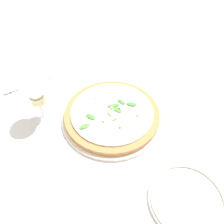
% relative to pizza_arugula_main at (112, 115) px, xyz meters
% --- Properties ---
extents(ground_plane, '(6.00, 6.00, 0.00)m').
position_rel_pizza_arugula_main_xyz_m(ground_plane, '(-0.02, -0.01, -0.02)').
color(ground_plane, silver).
extents(pizza_arugula_main, '(0.33, 0.33, 0.05)m').
position_rel_pizza_arugula_main_xyz_m(pizza_arugula_main, '(0.00, 0.00, 0.00)').
color(pizza_arugula_main, silver).
rests_on(pizza_arugula_main, ground_plane).
extents(wine_glass, '(0.09, 0.09, 0.14)m').
position_rel_pizza_arugula_main_xyz_m(wine_glass, '(-0.20, 0.11, 0.08)').
color(wine_glass, white).
rests_on(wine_glass, ground_plane).
extents(napkin, '(0.15, 0.11, 0.01)m').
position_rel_pizza_arugula_main_xyz_m(napkin, '(-0.21, 0.29, -0.01)').
color(napkin, silver).
rests_on(napkin, ground_plane).
extents(fork, '(0.21, 0.02, 0.00)m').
position_rel_pizza_arugula_main_xyz_m(fork, '(-0.21, 0.29, -0.01)').
color(fork, silver).
rests_on(fork, ground_plane).
extents(side_plate_white, '(0.20, 0.20, 0.02)m').
position_rel_pizza_arugula_main_xyz_m(side_plate_white, '(0.05, -0.33, -0.01)').
color(side_plate_white, silver).
rests_on(side_plate_white, ground_plane).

